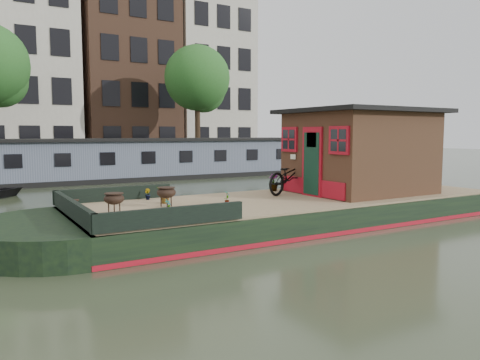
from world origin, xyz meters
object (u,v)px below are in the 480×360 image
bicycle (289,176)px  brazier_rear (166,197)px  cabin (359,150)px  brazier_front (114,204)px  potted_plant_a (227,197)px

bicycle → brazier_rear: (-3.94, -0.49, -0.28)m
cabin → brazier_rear: size_ratio=8.52×
cabin → brazier_front: 7.34m
potted_plant_a → brazier_rear: 1.46m
bicycle → potted_plant_a: (-2.54, -0.89, -0.33)m
cabin → bicycle: (-1.99, 0.74, -0.71)m
bicycle → brazier_rear: bearing=77.2°
cabin → potted_plant_a: size_ratio=11.21×
bicycle → potted_plant_a: size_ratio=5.47×
cabin → potted_plant_a: 4.64m
brazier_front → brazier_rear: 1.39m
potted_plant_a → brazier_rear: size_ratio=0.76×
cabin → bicycle: 2.24m
potted_plant_a → cabin: bearing=1.8°
cabin → brazier_rear: bearing=177.6°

